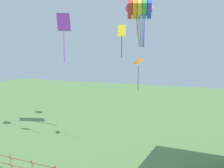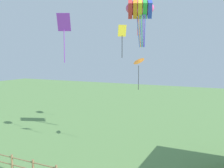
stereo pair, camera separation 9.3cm
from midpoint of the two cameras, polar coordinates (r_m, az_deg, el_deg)
kite_rainbow_parafoil at (r=22.06m, az=6.53°, el=16.80°), size 2.87×2.54×4.17m
kite_orange_delta at (r=19.72m, az=6.26°, el=4.99°), size 1.20×1.16×2.55m
kite_white_delta at (r=25.81m, az=6.05°, el=16.43°), size 1.37×1.26×2.87m
kite_purple_streamer at (r=16.39m, az=-10.77°, el=12.60°), size 0.95×0.78×3.07m
kite_yellow_diamond at (r=19.18m, az=2.47°, el=11.09°), size 0.63×0.58×2.46m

